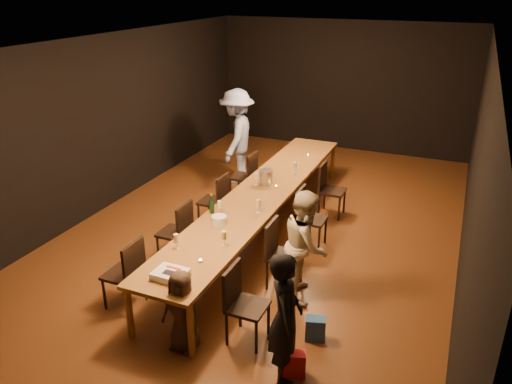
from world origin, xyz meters
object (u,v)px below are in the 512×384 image
at_px(chair_left_1, 174,232).
at_px(chair_right_2, 312,218).
at_px(chair_right_3, 332,190).
at_px(chair_left_0, 123,273).
at_px(birthday_cake, 170,274).
at_px(plate_stack, 219,220).
at_px(champagne_bottle, 211,203).
at_px(ice_bucket, 266,177).
at_px(woman_birthday, 285,318).
at_px(chair_left_3, 243,176).
at_px(woman_tan, 306,244).
at_px(chair_right_0, 248,306).
at_px(chair_right_1, 285,255).
at_px(table, 261,195).
at_px(child, 182,311).
at_px(chair_left_2, 213,201).
at_px(man_blue, 237,136).

bearing_deg(chair_left_1, chair_right_2, -54.78).
distance_m(chair_right_3, chair_left_0, 3.98).
height_order(birthday_cake, plate_stack, plate_stack).
xyz_separation_m(champagne_bottle, ice_bucket, (0.30, 1.31, -0.03)).
bearing_deg(chair_right_2, woman_birthday, 11.71).
distance_m(champagne_bottle, ice_bucket, 1.35).
distance_m(chair_left_3, ice_bucket, 1.22).
relative_size(chair_left_1, birthday_cake, 2.49).
distance_m(chair_left_0, chair_left_1, 1.20).
distance_m(chair_right_3, birthday_cake, 3.93).
distance_m(chair_left_3, woman_birthday, 4.57).
height_order(chair_right_2, woman_tan, woman_tan).
xyz_separation_m(chair_right_0, chair_right_2, (0.00, 2.40, 0.00)).
distance_m(chair_right_1, plate_stack, 1.01).
xyz_separation_m(chair_right_3, chair_left_0, (-1.70, -3.60, 0.00)).
distance_m(table, chair_left_3, 1.49).
relative_size(chair_right_1, woman_birthday, 0.64).
xyz_separation_m(chair_left_3, ice_bucket, (0.79, -0.84, 0.41)).
height_order(chair_left_1, plate_stack, chair_left_1).
bearing_deg(chair_right_0, chair_left_3, -154.72).
height_order(chair_left_3, plate_stack, chair_left_3).
distance_m(child, birthday_cake, 0.42).
distance_m(chair_left_0, woman_birthday, 2.32).
height_order(chair_right_0, chair_left_2, same).
relative_size(chair_right_0, chair_right_3, 1.00).
bearing_deg(chair_left_3, chair_right_3, -90.00).
bearing_deg(chair_left_2, ice_bucket, -65.33).
xyz_separation_m(chair_right_2, woman_tan, (0.30, -1.27, 0.26)).
height_order(man_blue, child, man_blue).
distance_m(chair_right_2, woman_birthday, 2.83).
height_order(plate_stack, champagne_bottle, champagne_bottle).
xyz_separation_m(woman_tan, plate_stack, (-1.25, 0.05, 0.08)).
distance_m(chair_left_2, chair_left_3, 1.20).
bearing_deg(chair_right_3, chair_left_0, -25.28).
xyz_separation_m(chair_right_1, chair_left_0, (-1.70, -1.20, 0.00)).
bearing_deg(chair_left_3, chair_left_2, -180.00).
relative_size(chair_right_2, chair_right_3, 1.00).
bearing_deg(chair_left_3, child, -164.74).
height_order(chair_right_1, plate_stack, chair_right_1).
bearing_deg(ice_bucket, table, -81.12).
distance_m(chair_right_1, birthday_cake, 1.69).
relative_size(table, chair_right_3, 6.45).
height_order(plate_stack, ice_bucket, ice_bucket).
distance_m(chair_left_1, chair_left_2, 1.20).
xyz_separation_m(chair_right_0, woman_birthday, (0.57, -0.36, 0.26)).
bearing_deg(table, chair_right_2, 0.00).
bearing_deg(plate_stack, man_blue, 111.10).
relative_size(chair_right_2, plate_stack, 4.51).
distance_m(child, plate_stack, 1.66).
bearing_deg(chair_right_3, child, -8.63).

